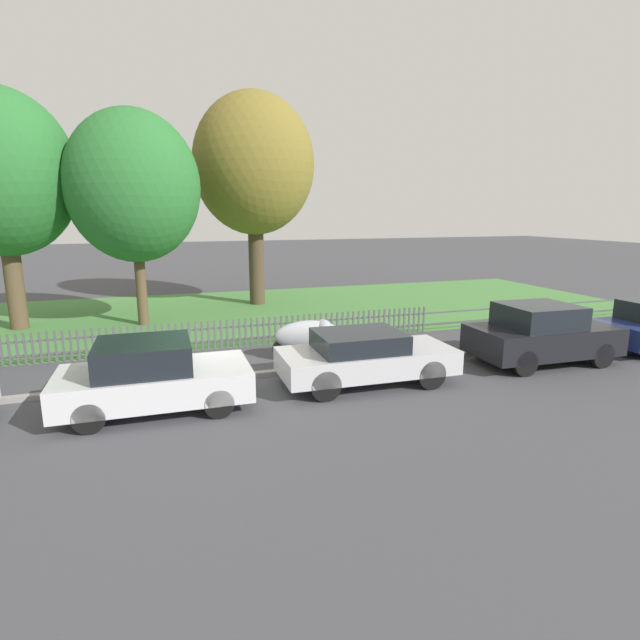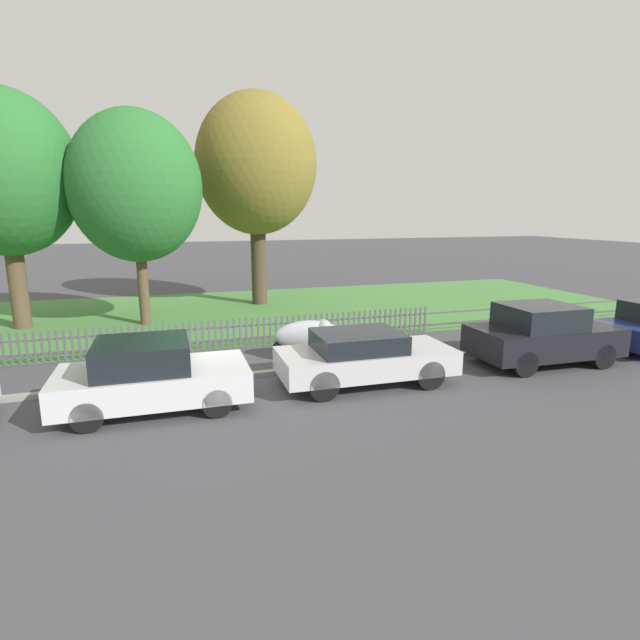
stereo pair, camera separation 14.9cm
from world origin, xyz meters
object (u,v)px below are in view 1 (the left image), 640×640
at_px(tree_behind_motorcycle, 134,187).
at_px(parked_car_navy_estate, 365,356).
at_px(parked_car_red_compact, 541,334).
at_px(tree_mid_park, 254,165).
at_px(covered_motorcycle, 310,335).
at_px(tree_nearest_kerb, 0,174).
at_px(parked_car_black_saloon, 152,376).

bearing_deg(tree_behind_motorcycle, parked_car_navy_estate, -58.93).
height_order(parked_car_red_compact, tree_mid_park, tree_mid_park).
relative_size(parked_car_red_compact, tree_mid_park, 0.44).
distance_m(covered_motorcycle, tree_mid_park, 10.16).
bearing_deg(tree_nearest_kerb, parked_car_navy_estate, -44.73).
bearing_deg(tree_behind_motorcycle, parked_car_red_compact, -39.16).
height_order(parked_car_black_saloon, tree_behind_motorcycle, tree_behind_motorcycle).
bearing_deg(parked_car_black_saloon, tree_nearest_kerb, 116.40).
height_order(parked_car_black_saloon, tree_nearest_kerb, tree_nearest_kerb).
distance_m(tree_nearest_kerb, tree_behind_motorcycle, 4.14).
relative_size(parked_car_red_compact, tree_behind_motorcycle, 0.53).
distance_m(tree_behind_motorcycle, tree_mid_park, 5.61).
bearing_deg(covered_motorcycle, parked_car_red_compact, -17.47).
relative_size(parked_car_black_saloon, tree_behind_motorcycle, 0.52).
height_order(covered_motorcycle, tree_behind_motorcycle, tree_behind_motorcycle).
distance_m(parked_car_black_saloon, parked_car_navy_estate, 4.70).
relative_size(parked_car_navy_estate, tree_mid_park, 0.47).
xyz_separation_m(parked_car_black_saloon, covered_motorcycle, (4.12, 2.54, -0.07)).
xyz_separation_m(parked_car_black_saloon, tree_mid_park, (4.40, 11.25, 5.15)).
height_order(parked_car_black_saloon, parked_car_red_compact, parked_car_red_compact).
bearing_deg(parked_car_black_saloon, covered_motorcycle, 32.35).
height_order(parked_car_navy_estate, covered_motorcycle, parked_car_navy_estate).
height_order(tree_nearest_kerb, tree_mid_park, tree_mid_park).
xyz_separation_m(parked_car_red_compact, tree_mid_park, (-5.41, 11.09, 5.07)).
bearing_deg(tree_nearest_kerb, parked_car_red_compact, -32.16).
distance_m(parked_car_black_saloon, covered_motorcycle, 4.84).
bearing_deg(parked_car_navy_estate, tree_behind_motorcycle, 122.32).
relative_size(covered_motorcycle, tree_nearest_kerb, 0.25).
bearing_deg(parked_car_black_saloon, parked_car_navy_estate, 1.73).
distance_m(parked_car_navy_estate, tree_nearest_kerb, 13.55).
distance_m(parked_car_red_compact, covered_motorcycle, 6.18).
height_order(tree_behind_motorcycle, tree_mid_park, tree_mid_park).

